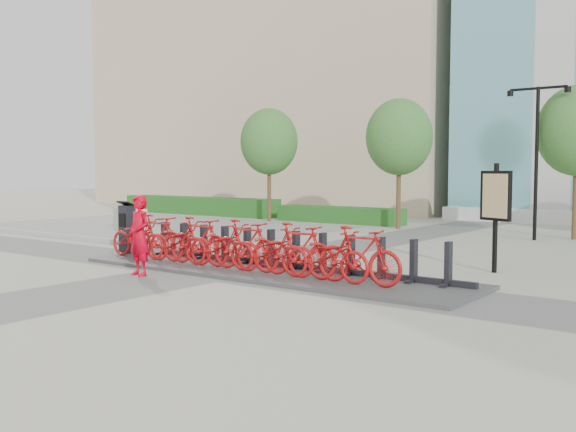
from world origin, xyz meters
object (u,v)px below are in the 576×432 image
Objects in this scene: bike_0 at (138,238)px; kiosk at (127,228)px; worker_red at (139,236)px; map_sign at (496,201)px; jersey_barrier at (130,220)px.

bike_0 is 1.38× the size of kiosk.
worker_red is (1.88, -1.53, 0.29)m from bike_0.
map_sign is (7.89, 3.54, 1.03)m from bike_0.
jersey_barrier is (-8.32, 6.49, -0.43)m from worker_red.
worker_red is at bearing -117.73° from map_sign.
kiosk is (-0.96, 0.44, 0.16)m from bike_0.
map_sign reaches higher than jersey_barrier.
worker_red is 10.55m from jersey_barrier.
worker_red is at bearing -34.44° from kiosk.
kiosk is at bearing 65.64° from bike_0.
worker_red reaches higher than bike_0.
map_sign is (14.33, -1.42, 1.17)m from jersey_barrier.
jersey_barrier is at bearing -163.51° from map_sign.
kiosk is 3.46m from worker_red.
bike_0 is 2.44m from worker_red.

